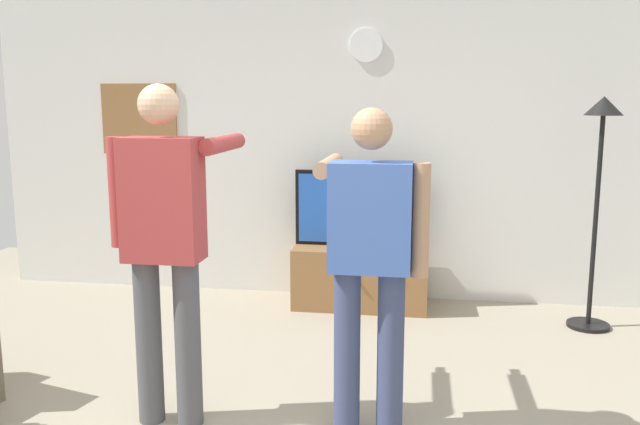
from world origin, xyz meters
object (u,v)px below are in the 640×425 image
Objects in this scene: floor_lamp at (600,165)px; person_standing_nearer_couch at (370,253)px; tv_stand at (361,276)px; person_standing_nearer_lamp at (165,236)px; framed_picture at (140,119)px; television at (362,209)px; wall_clock at (366,45)px.

person_standing_nearer_couch is at bearing -130.00° from floor_lamp.
person_standing_nearer_lamp reaches higher than tv_stand.
framed_picture is 2.83m from person_standing_nearer_lamp.
person_standing_nearer_couch reaches higher than tv_stand.
person_standing_nearer_couch is (0.24, -2.18, 0.13)m from television.
tv_stand is at bearing -8.12° from framed_picture.
person_standing_nearer_couch is (-1.57, -1.87, -0.30)m from floor_lamp.
framed_picture reaches higher than person_standing_nearer_couch.
wall_clock reaches higher than tv_stand.
wall_clock reaches higher than person_standing_nearer_couch.
television is at bearing -6.86° from framed_picture.
television is at bearing 90.00° from tv_stand.
wall_clock is 2.87m from person_standing_nearer_lamp.
television is 1.60× the size of framed_picture.
floor_lamp is at bearing -8.21° from framed_picture.
wall_clock is 0.16× the size of floor_lamp.
floor_lamp is (1.81, -0.55, -0.93)m from wall_clock.
person_standing_nearer_lamp is (-2.65, -1.94, -0.23)m from floor_lamp.
framed_picture is at bearing 171.88° from tv_stand.
person_standing_nearer_lamp is at bearing -110.88° from tv_stand.
wall_clock is at bearing 71.38° from person_standing_nearer_lamp.
television reaches higher than tv_stand.
person_standing_nearer_lamp is at bearing -108.62° from wall_clock.
tv_stand is 0.58m from television.
tv_stand is 0.66× the size of person_standing_nearer_couch.
floor_lamp reaches higher than person_standing_nearer_couch.
floor_lamp is at bearing -17.04° from wall_clock.
wall_clock is (-0.00, 0.24, 1.36)m from television.
person_standing_nearer_couch is at bearing -84.38° from wall_clock.
person_standing_nearer_lamp is at bearing -176.51° from person_standing_nearer_couch.
television is 1.39m from wall_clock.
floor_lamp is (3.87, -0.56, -0.31)m from framed_picture.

